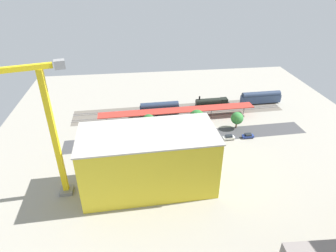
{
  "coord_description": "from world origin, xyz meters",
  "views": [
    {
      "loc": [
        19.3,
        93.0,
        57.56
      ],
      "look_at": [
        7.72,
        2.15,
        5.31
      ],
      "focal_mm": 30.83,
      "sensor_mm": 36.0,
      "label": 1
    }
  ],
  "objects": [
    {
      "name": "ground_plane",
      "position": [
        0.0,
        0.0,
        0.0
      ],
      "size": [
        146.77,
        146.77,
        0.0
      ],
      "primitive_type": "plane",
      "color": "#9E998C",
      "rests_on": "ground"
    },
    {
      "name": "rail_bed",
      "position": [
        0.0,
        -20.05,
        0.0
      ],
      "size": [
        92.13,
        16.76,
        0.01
      ],
      "primitive_type": "cube",
      "rotation": [
        0.0,
        0.0,
        0.03
      ],
      "color": "#665E54",
      "rests_on": "ground"
    },
    {
      "name": "street_asphalt",
      "position": [
        0.0,
        2.05,
        0.0
      ],
      "size": [
        91.98,
        12.01,
        0.01
      ],
      "primitive_type": "cube",
      "rotation": [
        0.0,
        0.0,
        0.03
      ],
      "color": "#424244",
      "rests_on": "ground"
    },
    {
      "name": "track_rails",
      "position": [
        0.0,
        -20.05,
        0.18
      ],
      "size": [
        91.69,
        10.33,
        0.12
      ],
      "color": "#9E9EA8",
      "rests_on": "ground"
    },
    {
      "name": "platform_canopy_near",
      "position": [
        1.82,
        -12.56,
        4.11
      ],
      "size": [
        65.13,
        7.37,
        4.3
      ],
      "color": "#B73328",
      "rests_on": "ground"
    },
    {
      "name": "locomotive",
      "position": [
        -16.18,
        -22.93,
        1.88
      ],
      "size": [
        16.01,
        3.45,
        5.27
      ],
      "color": "black",
      "rests_on": "ground"
    },
    {
      "name": "passenger_coach",
      "position": [
        -38.8,
        -22.93,
        3.06
      ],
      "size": [
        18.82,
        3.71,
        5.85
      ],
      "color": "black",
      "rests_on": "ground"
    },
    {
      "name": "freight_coach_far",
      "position": [
        8.89,
        -17.18,
        3.13
      ],
      "size": [
        16.88,
        3.63,
        5.98
      ],
      "color": "black",
      "rests_on": "ground"
    },
    {
      "name": "parked_car_0",
      "position": [
        -22.09,
        5.58,
        0.77
      ],
      "size": [
        4.23,
        1.86,
        1.75
      ],
      "color": "black",
      "rests_on": "ground"
    },
    {
      "name": "parked_car_1",
      "position": [
        -14.55,
        5.89,
        0.81
      ],
      "size": [
        4.46,
        1.97,
        1.84
      ],
      "color": "black",
      "rests_on": "ground"
    },
    {
      "name": "parked_car_2",
      "position": [
        -7.06,
        5.06,
        0.71
      ],
      "size": [
        4.3,
        1.91,
        1.6
      ],
      "color": "black",
      "rests_on": "ground"
    },
    {
      "name": "parked_car_3",
      "position": [
        0.17,
        5.26,
        0.76
      ],
      "size": [
        4.2,
        2.11,
        1.72
      ],
      "color": "black",
      "rests_on": "ground"
    },
    {
      "name": "parked_car_4",
      "position": [
        7.34,
        5.31,
        0.73
      ],
      "size": [
        4.6,
        1.86,
        1.65
      ],
      "color": "black",
      "rests_on": "ground"
    },
    {
      "name": "parked_car_5",
      "position": [
        14.33,
        5.71,
        0.75
      ],
      "size": [
        4.75,
        1.86,
        1.7
      ],
      "color": "black",
      "rests_on": "ground"
    },
    {
      "name": "parked_car_6",
      "position": [
        21.29,
        5.06,
        0.77
      ],
      "size": [
        4.17,
        2.08,
        1.73
      ],
      "color": "black",
      "rests_on": "ground"
    },
    {
      "name": "construction_building",
      "position": [
        16.38,
        27.23,
        8.84
      ],
      "size": [
        37.36,
        18.36,
        17.69
      ],
      "primitive_type": "cube",
      "rotation": [
        0.0,
        0.0,
        0.03
      ],
      "color": "yellow",
      "rests_on": "ground"
    },
    {
      "name": "construction_roof_slab",
      "position": [
        16.38,
        27.23,
        17.89
      ],
      "size": [
        37.98,
        18.98,
        0.4
      ],
      "primitive_type": "cube",
      "rotation": [
        0.0,
        0.0,
        0.03
      ],
      "color": "#B7B2A8",
      "rests_on": "construction_building"
    },
    {
      "name": "tower_crane",
      "position": [
        41.63,
        27.67,
        22.13
      ],
      "size": [
        23.73,
        7.23,
        38.24
      ],
      "color": "gray",
      "rests_on": "ground"
    },
    {
      "name": "box_truck_0",
      "position": [
        1.34,
        14.57,
        1.75
      ],
      "size": [
        9.55,
        3.13,
        3.55
      ],
      "color": "black",
      "rests_on": "ground"
    },
    {
      "name": "box_truck_1",
      "position": [
        15.4,
        13.67,
        1.72
      ],
      "size": [
        8.86,
        2.83,
        3.5
      ],
      "color": "black",
      "rests_on": "ground"
    },
    {
      "name": "street_tree_0",
      "position": [
        14.42,
        -3.62,
        4.83
      ],
      "size": [
        5.09,
        5.09,
        7.4
      ],
      "color": "brown",
      "rests_on": "ground"
    },
    {
      "name": "street_tree_1",
      "position": [
        -20.16,
        -2.29,
        4.32
      ],
      "size": [
        4.87,
        4.87,
        6.77
      ],
      "color": "brown",
      "rests_on": "ground"
    },
    {
      "name": "street_tree_2",
      "position": [
        -4.13,
        -2.66,
        5.52
      ],
      "size": [
        6.05,
        6.05,
        8.56
      ],
      "color": "brown",
      "rests_on": "ground"
    },
    {
      "name": "traffic_light",
      "position": [
        -2.97,
        -2.4,
        4.7
      ],
      "size": [
        0.5,
        0.36,
        7.18
      ],
      "color": "#333333",
      "rests_on": "ground"
    }
  ]
}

